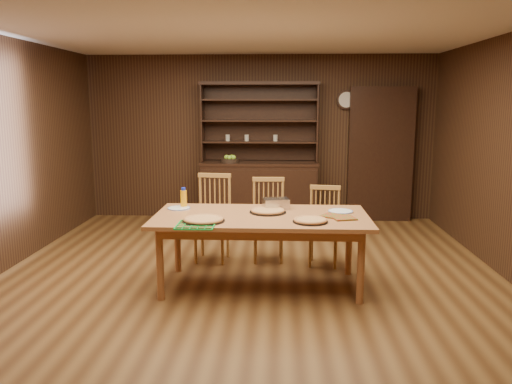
# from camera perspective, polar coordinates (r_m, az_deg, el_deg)

# --- Properties ---
(floor) EXTENTS (6.00, 6.00, 0.00)m
(floor) POSITION_cam_1_polar(r_m,az_deg,el_deg) (5.36, -0.87, -10.20)
(floor) COLOR brown
(floor) RESTS_ON ground
(room_shell) EXTENTS (6.00, 6.00, 6.00)m
(room_shell) POSITION_cam_1_polar(r_m,az_deg,el_deg) (5.02, -0.92, 6.90)
(room_shell) COLOR silver
(room_shell) RESTS_ON floor
(china_hutch) EXTENTS (1.84, 0.52, 2.17)m
(china_hutch) POSITION_cam_1_polar(r_m,az_deg,el_deg) (7.87, 0.37, 0.96)
(china_hutch) COLOR black
(china_hutch) RESTS_ON floor
(doorway) EXTENTS (1.00, 0.18, 2.10)m
(doorway) POSITION_cam_1_polar(r_m,az_deg,el_deg) (8.10, 14.00, 4.17)
(doorway) COLOR black
(doorway) RESTS_ON floor
(wall_clock) EXTENTS (0.30, 0.05, 0.30)m
(wall_clock) POSITION_cam_1_polar(r_m,az_deg,el_deg) (8.03, 10.28, 10.33)
(wall_clock) COLOR black
(wall_clock) RESTS_ON room_shell
(dining_table) EXTENTS (2.15, 1.08, 0.75)m
(dining_table) POSITION_cam_1_polar(r_m,az_deg,el_deg) (5.04, 0.59, -3.42)
(dining_table) COLOR #A46739
(dining_table) RESTS_ON floor
(chair_left) EXTENTS (0.46, 0.45, 1.03)m
(chair_left) POSITION_cam_1_polar(r_m,az_deg,el_deg) (5.98, -4.92, -2.58)
(chair_left) COLOR #C48443
(chair_left) RESTS_ON floor
(chair_center) EXTENTS (0.41, 0.39, 0.98)m
(chair_center) POSITION_cam_1_polar(r_m,az_deg,el_deg) (5.97, 1.41, -2.82)
(chair_center) COLOR #C48443
(chair_center) RESTS_ON floor
(chair_right) EXTENTS (0.42, 0.41, 0.91)m
(chair_right) POSITION_cam_1_polar(r_m,az_deg,el_deg) (5.87, 7.78, -3.55)
(chair_right) COLOR #C48443
(chair_right) RESTS_ON floor
(pizza_left) EXTENTS (0.41, 0.41, 0.04)m
(pizza_left) POSITION_cam_1_polar(r_m,az_deg,el_deg) (4.79, -6.01, -3.15)
(pizza_left) COLOR black
(pizza_left) RESTS_ON dining_table
(pizza_right) EXTENTS (0.34, 0.34, 0.04)m
(pizza_right) POSITION_cam_1_polar(r_m,az_deg,el_deg) (4.76, 6.23, -3.24)
(pizza_right) COLOR black
(pizza_right) RESTS_ON dining_table
(pizza_center) EXTENTS (0.38, 0.38, 0.04)m
(pizza_center) POSITION_cam_1_polar(r_m,az_deg,el_deg) (5.13, 1.36, -2.17)
(pizza_center) COLOR black
(pizza_center) RESTS_ON dining_table
(cooling_rack) EXTENTS (0.43, 0.43, 0.02)m
(cooling_rack) POSITION_cam_1_polar(r_m,az_deg,el_deg) (4.64, -6.88, -3.73)
(cooling_rack) COLOR #0C9C2F
(cooling_rack) RESTS_ON dining_table
(plate_left) EXTENTS (0.24, 0.24, 0.02)m
(plate_left) POSITION_cam_1_polar(r_m,az_deg,el_deg) (5.37, -8.80, -1.84)
(plate_left) COLOR white
(plate_left) RESTS_ON dining_table
(plate_right) EXTENTS (0.26, 0.26, 0.02)m
(plate_right) POSITION_cam_1_polar(r_m,az_deg,el_deg) (5.23, 9.64, -2.18)
(plate_right) COLOR white
(plate_right) RESTS_ON dining_table
(foil_dish) EXTENTS (0.30, 0.25, 0.11)m
(foil_dish) POSITION_cam_1_polar(r_m,az_deg,el_deg) (5.33, 2.28, -1.31)
(foil_dish) COLOR silver
(foil_dish) RESTS_ON dining_table
(juice_bottle) EXTENTS (0.07, 0.07, 0.22)m
(juice_bottle) POSITION_cam_1_polar(r_m,az_deg,el_deg) (5.41, -8.27, -0.72)
(juice_bottle) COLOR #FCA20D
(juice_bottle) RESTS_ON dining_table
(pot_holder_a) EXTENTS (0.26, 0.26, 0.02)m
(pot_holder_a) POSITION_cam_1_polar(r_m,az_deg,el_deg) (4.95, 9.96, -2.92)
(pot_holder_a) COLOR red
(pot_holder_a) RESTS_ON dining_table
(pot_holder_b) EXTENTS (0.28, 0.28, 0.01)m
(pot_holder_b) POSITION_cam_1_polar(r_m,az_deg,el_deg) (5.02, 8.77, -2.71)
(pot_holder_b) COLOR red
(pot_holder_b) RESTS_ON dining_table
(fruit_bowl) EXTENTS (0.29, 0.29, 0.12)m
(fruit_bowl) POSITION_cam_1_polar(r_m,az_deg,el_deg) (7.78, -3.00, 3.72)
(fruit_bowl) COLOR black
(fruit_bowl) RESTS_ON china_hutch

